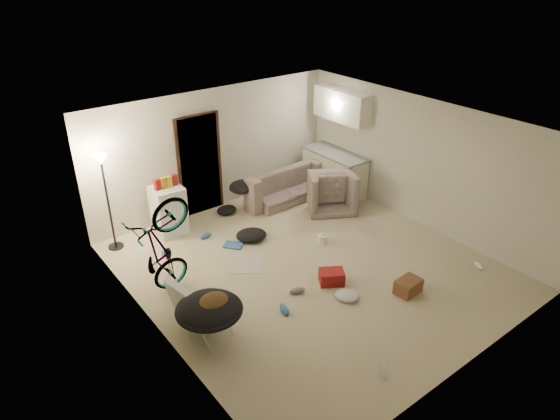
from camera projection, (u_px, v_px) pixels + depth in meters
floor at (309, 267)px, 8.61m from camera, size 5.50×6.00×0.02m
ceiling at (313, 127)px, 7.44m from camera, size 5.50×6.00×0.02m
wall_back at (215, 149)px, 10.14m from camera, size 5.50×0.02×2.50m
wall_front at (476, 293)px, 5.91m from camera, size 5.50×0.02×2.50m
wall_left at (151, 260)px, 6.54m from camera, size 0.02×6.00×2.50m
wall_right at (421, 163)px, 9.51m from camera, size 0.02×6.00×2.50m
doorway at (199, 165)px, 10.00m from camera, size 0.85×0.10×2.04m
door_trim at (200, 165)px, 9.98m from camera, size 0.97×0.04×2.10m
floor_lamp at (105, 182)px, 8.57m from camera, size 0.28×0.28×1.81m
kitchen_counter at (334, 173)px, 11.11m from camera, size 0.60×1.50×0.88m
counter_top at (335, 153)px, 10.90m from camera, size 0.64×1.54×0.04m
kitchen_uppers at (342, 105)px, 10.48m from camera, size 0.38×1.40×0.65m
sofa at (279, 187)px, 10.86m from camera, size 1.90×0.78×0.55m
armchair at (328, 192)px, 10.53m from camera, size 1.28×1.23×0.64m
bicycle at (164, 271)px, 7.69m from camera, size 1.79×0.87×1.01m
book_asset at (385, 381)px, 6.32m from camera, size 0.28×0.25×0.02m
mini_fridge at (169, 210)px, 9.46m from camera, size 0.57×0.57×0.94m
snack_box_0 at (157, 187)px, 9.12m from camera, size 0.12×0.09×0.30m
snack_box_1 at (163, 185)px, 9.18m from camera, size 0.11×0.08×0.30m
snack_box_2 at (169, 184)px, 9.25m from camera, size 0.10×0.08×0.30m
snack_box_3 at (175, 182)px, 9.31m from camera, size 0.11×0.08×0.30m
saucer_chair at (210, 315)px, 6.86m from camera, size 0.94×0.94×0.67m
hoodie at (213, 303)px, 6.78m from camera, size 0.55×0.49×0.22m
sofa_drape at (242, 187)px, 10.22m from camera, size 0.64×0.56×0.28m
tv_box at (189, 305)px, 7.21m from camera, size 0.37×0.92×0.60m
drink_case_a at (408, 286)px, 7.91m from camera, size 0.43×0.32×0.23m
drink_case_b at (332, 277)px, 8.14m from camera, size 0.49×0.46×0.23m
juicer at (323, 239)px, 9.23m from camera, size 0.18×0.18×0.25m
newspaper at (245, 266)px, 8.62m from camera, size 0.74×0.71×0.01m
book_blue at (233, 245)px, 9.20m from camera, size 0.40×0.41×0.03m
book_white at (332, 271)px, 8.46m from camera, size 0.19×0.25×0.02m
shoe_0 at (206, 236)px, 9.45m from camera, size 0.26×0.13×0.09m
shoe_1 at (173, 230)px, 9.63m from camera, size 0.31×0.26×0.11m
shoe_2 at (285, 309)px, 7.50m from camera, size 0.19×0.30×0.10m
shoe_3 at (297, 291)px, 7.92m from camera, size 0.29×0.18×0.10m
shoe_4 at (479, 266)px, 8.55m from camera, size 0.20×0.27×0.09m
clothes_lump_a at (251, 235)px, 9.37m from camera, size 0.71×0.66×0.19m
clothes_lump_b at (227, 210)px, 10.33m from camera, size 0.56×0.53×0.13m
clothes_lump_c at (347, 296)px, 7.79m from camera, size 0.50×0.50×0.12m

